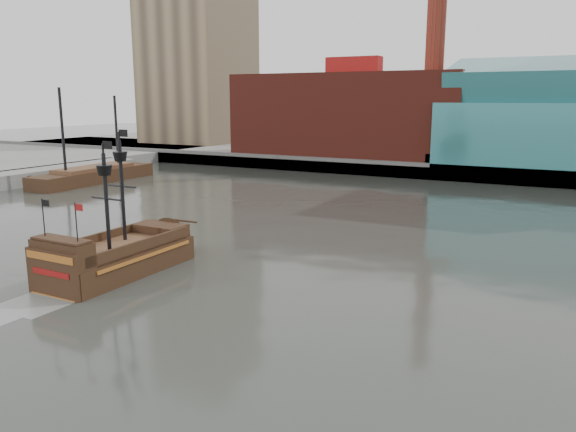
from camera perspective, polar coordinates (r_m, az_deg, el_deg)
The scene contains 7 objects.
ground at distance 33.37m, azimuth -3.78°, elevation -10.40°, with size 400.00×400.00×0.00m, color #2D302A.
promenade_far at distance 119.94m, azimuth 19.94°, elevation 5.58°, with size 220.00×60.00×2.00m, color slate.
seawall at distance 90.94m, azimuth 17.29°, elevation 4.16°, with size 220.00×1.00×2.60m, color #4C4C49.
pier at distance 93.89m, azimuth -24.93°, elevation 3.63°, with size 6.00×40.00×2.00m, color slate.
skyline at distance 112.01m, azimuth 23.00°, elevation 17.06°, with size 149.00×45.00×62.00m.
pirate_ship at distance 43.03m, azimuth -16.97°, elevation -4.33°, with size 4.88×14.98×11.18m.
docked_vessel at distance 91.16m, azimuth -19.09°, elevation 3.83°, with size 5.76×21.99×14.83m.
Camera 1 is at (16.27, -26.26, 12.61)m, focal length 35.00 mm.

